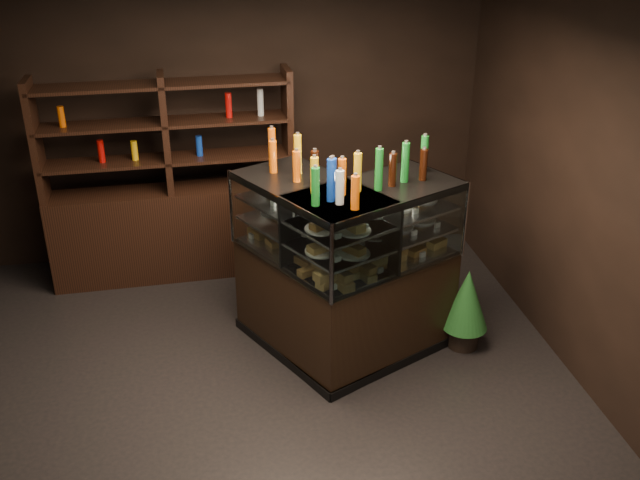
% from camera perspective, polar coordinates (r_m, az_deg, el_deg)
% --- Properties ---
extents(ground, '(5.00, 5.00, 0.00)m').
position_cam_1_polar(ground, '(5.55, -5.33, -12.07)').
color(ground, black).
rests_on(ground, ground).
extents(room_shell, '(5.02, 5.02, 3.01)m').
position_cam_1_polar(room_shell, '(4.63, -6.30, 7.34)').
color(room_shell, black).
rests_on(room_shell, ground).
extents(display_case, '(1.82, 1.49, 1.46)m').
position_cam_1_polar(display_case, '(5.73, 1.73, -4.73)').
color(display_case, black).
rests_on(display_case, ground).
extents(food_display, '(1.43, 1.16, 0.45)m').
position_cam_1_polar(food_display, '(5.44, 1.81, 0.93)').
color(food_display, gold).
rests_on(food_display, display_case).
extents(bottles_top, '(1.26, 1.02, 0.30)m').
position_cam_1_polar(bottles_top, '(5.27, 1.89, 5.71)').
color(bottles_top, yellow).
rests_on(bottles_top, display_case).
extents(potted_conifer, '(0.37, 0.37, 0.80)m').
position_cam_1_polar(potted_conifer, '(5.92, 11.67, -4.58)').
color(potted_conifer, black).
rests_on(potted_conifer, ground).
extents(back_shelving, '(2.34, 0.54, 2.00)m').
position_cam_1_polar(back_shelving, '(7.03, -11.62, 1.79)').
color(back_shelving, black).
rests_on(back_shelving, ground).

